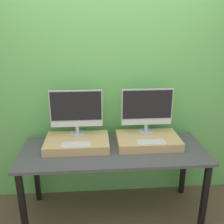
{
  "coord_description": "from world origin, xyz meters",
  "views": [
    {
      "loc": [
        -0.18,
        -1.86,
        1.95
      ],
      "look_at": [
        0.0,
        0.55,
        1.1
      ],
      "focal_mm": 40.0,
      "sensor_mm": 36.0,
      "label": 1
    }
  ],
  "objects_px": {
    "keyboard_left": "(76,145)",
    "monitor_right": "(147,109)",
    "keyboard_right": "(151,142)",
    "monitor_left": "(76,111)"
  },
  "relations": [
    {
      "from": "keyboard_left",
      "to": "monitor_right",
      "type": "bearing_deg",
      "value": 19.19
    },
    {
      "from": "keyboard_left",
      "to": "monitor_right",
      "type": "height_order",
      "value": "monitor_right"
    },
    {
      "from": "monitor_left",
      "to": "keyboard_left",
      "type": "height_order",
      "value": "monitor_left"
    },
    {
      "from": "monitor_right",
      "to": "monitor_left",
      "type": "bearing_deg",
      "value": 180.0
    },
    {
      "from": "monitor_right",
      "to": "keyboard_right",
      "type": "bearing_deg",
      "value": -90.0
    },
    {
      "from": "keyboard_left",
      "to": "keyboard_right",
      "type": "xyz_separation_m",
      "value": [
        0.73,
        0.0,
        0.0
      ]
    },
    {
      "from": "monitor_left",
      "to": "keyboard_left",
      "type": "xyz_separation_m",
      "value": [
        0.0,
        -0.25,
        -0.26
      ]
    },
    {
      "from": "monitor_left",
      "to": "keyboard_right",
      "type": "bearing_deg",
      "value": -19.19
    },
    {
      "from": "monitor_right",
      "to": "keyboard_right",
      "type": "distance_m",
      "value": 0.36
    },
    {
      "from": "monitor_left",
      "to": "keyboard_left",
      "type": "relative_size",
      "value": 1.95
    }
  ]
}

